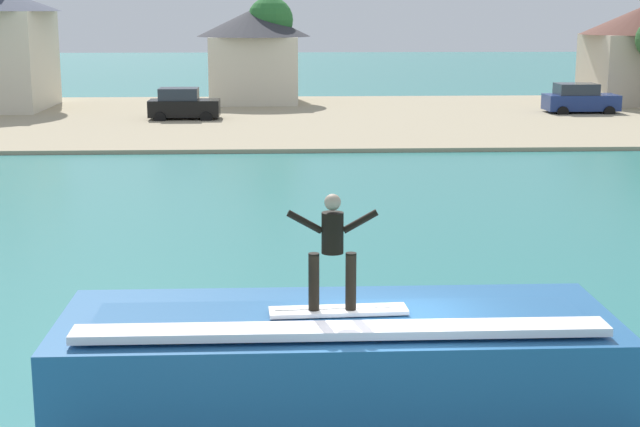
{
  "coord_description": "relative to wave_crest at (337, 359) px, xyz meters",
  "views": [
    {
      "loc": [
        -1.6,
        -13.19,
        5.96
      ],
      "look_at": [
        -0.67,
        6.11,
        1.87
      ],
      "focal_mm": 53.88,
      "sensor_mm": 36.0,
      "label": 1
    }
  ],
  "objects": [
    {
      "name": "surfboard",
      "position": [
        -0.01,
        -0.37,
        0.88
      ],
      "size": [
        2.06,
        0.56,
        0.06
      ],
      "color": "white",
      "rests_on": "wave_crest"
    },
    {
      "name": "tree_short_bushy",
      "position": [
        -1.11,
        48.52,
        4.58
      ],
      "size": [
        2.92,
        2.92,
        6.86
      ],
      "color": "brown",
      "rests_on": "ground_plane"
    },
    {
      "name": "surfer",
      "position": [
        -0.1,
        -0.41,
        1.89
      ],
      "size": [
        1.33,
        0.32,
        1.73
      ],
      "color": "black",
      "rests_on": "surfboard"
    },
    {
      "name": "ground_plane",
      "position": [
        0.67,
        -0.65,
        -0.76
      ],
      "size": [
        260.0,
        260.0,
        0.0
      ],
      "primitive_type": "plane",
      "color": "#2F7C78"
    },
    {
      "name": "car_near_shore",
      "position": [
        -5.89,
        38.91,
        0.18
      ],
      "size": [
        3.82,
        2.17,
        1.86
      ],
      "color": "black",
      "rests_on": "ground_plane"
    },
    {
      "name": "house_small_cottage",
      "position": [
        -2.18,
        48.47,
        2.63
      ],
      "size": [
        7.27,
        7.27,
        6.1
      ],
      "color": "beige",
      "rests_on": "ground_plane"
    },
    {
      "name": "car_far_shore",
      "position": [
        16.81,
        41.17,
        0.19
      ],
      "size": [
        4.15,
        2.31,
        1.86
      ],
      "color": "navy",
      "rests_on": "ground_plane"
    },
    {
      "name": "wave_crest",
      "position": [
        0.0,
        0.0,
        0.0
      ],
      "size": [
        8.41,
        3.16,
        1.61
      ],
      "color": "#28619A",
      "rests_on": "ground_plane"
    },
    {
      "name": "shoreline_bank",
      "position": [
        0.67,
        39.79,
        -0.67
      ],
      "size": [
        120.0,
        25.84,
        0.18
      ],
      "color": "tan",
      "rests_on": "ground_plane"
    }
  ]
}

